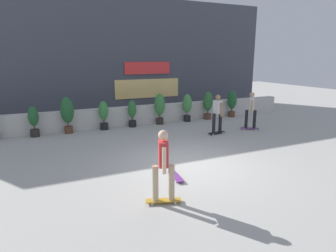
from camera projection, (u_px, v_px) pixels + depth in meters
name	position (u px, v px, depth m)	size (l,w,h in m)	color
ground_plane	(188.00, 165.00, 8.97)	(48.00, 48.00, 0.00)	#B2AFA8
planter_wall	(129.00, 116.00, 14.17)	(18.00, 0.40, 0.90)	beige
building_backdrop	(107.00, 57.00, 17.07)	(20.00, 2.08, 6.50)	#424751
potted_plant_1	(34.00, 120.00, 12.01)	(0.41, 0.41, 1.28)	#2D2823
potted_plant_2	(67.00, 112.00, 12.50)	(0.55, 0.55, 1.58)	brown
potted_plant_3	(104.00, 114.00, 13.17)	(0.42, 0.42, 1.31)	black
potted_plant_4	(132.00, 112.00, 13.72)	(0.40, 0.40, 1.26)	black
potted_plant_5	(160.00, 106.00, 14.25)	(0.52, 0.52, 1.51)	#2D2823
potted_plant_6	(187.00, 106.00, 14.89)	(0.46, 0.46, 1.39)	black
potted_plant_7	(208.00, 103.00, 15.38)	(0.49, 0.49, 1.46)	brown
potted_plant_8	(232.00, 102.00, 16.01)	(0.48, 0.48, 1.44)	brown
skater_foreground	(217.00, 112.00, 12.35)	(0.82, 0.56, 1.70)	black
skater_far_left	(251.00, 109.00, 13.13)	(0.78, 0.60, 1.70)	#72338C
skater_by_wall_right	(163.00, 164.00, 6.40)	(0.82, 0.53, 1.70)	#BF8C26
skateboard_near_camera	(176.00, 176.00, 7.95)	(0.29, 0.82, 0.08)	#72338C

